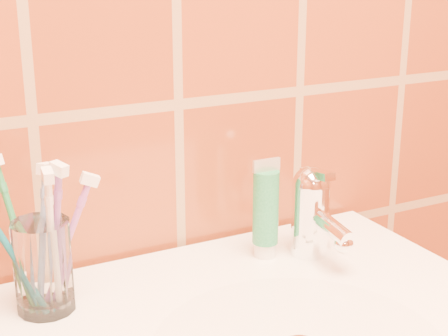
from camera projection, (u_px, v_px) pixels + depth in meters
glass_tumbler at (44, 266)px, 0.74m from camera, size 0.07×0.07×0.10m
toothpaste_tube at (266, 212)px, 0.87m from camera, size 0.04×0.03×0.13m
faucet at (312, 209)px, 0.87m from camera, size 0.05×0.11×0.12m
toothbrush_0 at (68, 241)px, 0.75m from camera, size 0.10×0.09×0.16m
toothbrush_1 at (18, 234)px, 0.75m from camera, size 0.09×0.15×0.19m
toothbrush_2 at (11, 251)px, 0.72m from camera, size 0.11×0.10×0.16m
toothbrush_3 at (56, 238)px, 0.73m from camera, size 0.07×0.09×0.19m
toothbrush_4 at (43, 236)px, 0.75m from camera, size 0.08×0.08×0.17m
toothbrush_5 at (51, 242)px, 0.73m from camera, size 0.03×0.08×0.18m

